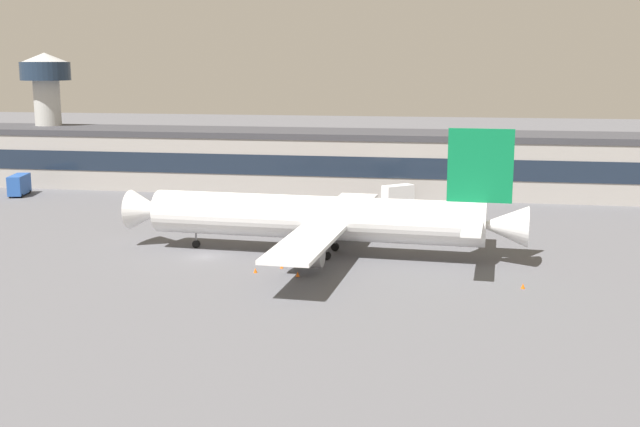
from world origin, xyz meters
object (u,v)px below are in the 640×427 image
pushback_tractor (323,203)px  catering_truck (19,184)px  traffic_cone_0 (282,266)px  traffic_cone_1 (298,274)px  traffic_cone_2 (255,270)px  traffic_cone_3 (523,286)px  airliner (321,218)px  stair_truck (398,193)px  control_tower (47,101)px

pushback_tractor → catering_truck: 62.56m
traffic_cone_0 → catering_truck: bearing=144.1°
traffic_cone_1 → traffic_cone_2: bearing=172.1°
catering_truck → traffic_cone_0: 79.69m
traffic_cone_3 → airliner: bearing=154.9°
traffic_cone_2 → traffic_cone_3: (32.67, -1.35, 0.00)m
stair_truck → traffic_cone_3: stair_truck is taller
control_tower → airliner: bearing=-39.2°
catering_truck → traffic_cone_0: (64.51, -46.75, -2.01)m
traffic_cone_1 → traffic_cone_3: (27.06, -0.57, 0.00)m
catering_truck → traffic_cone_1: 84.08m
stair_truck → catering_truck: size_ratio=0.80×
pushback_tractor → stair_truck: bearing=31.6°
traffic_cone_0 → traffic_cone_2: (-2.77, -2.76, 0.02)m
catering_truck → traffic_cone_2: catering_truck is taller
pushback_tractor → catering_truck: catering_truck is taller
stair_truck → traffic_cone_2: bearing=-104.4°
airliner → catering_truck: bearing=150.5°
traffic_cone_0 → traffic_cone_3: traffic_cone_3 is taller
catering_truck → traffic_cone_3: 107.25m
catering_truck → traffic_cone_1: size_ratio=12.34×
pushback_tractor → traffic_cone_0: size_ratio=9.31×
traffic_cone_0 → traffic_cone_2: size_ratio=0.92×
airliner → pushback_tractor: bearing=99.6°
pushback_tractor → traffic_cone_0: bearing=-87.2°
airliner → traffic_cone_0: airliner is taller
traffic_cone_0 → control_tower: bearing=135.6°
stair_truck → traffic_cone_0: (-10.87, -50.56, -1.70)m
stair_truck → traffic_cone_2: 55.06m
catering_truck → pushback_tractor: bearing=-3.8°
control_tower → traffic_cone_0: 97.79m
traffic_cone_0 → traffic_cone_2: 3.91m
pushback_tractor → traffic_cone_3: 56.60m
stair_truck → traffic_cone_2: size_ratio=9.99×
airliner → traffic_cone_2: 13.59m
traffic_cone_1 → traffic_cone_3: traffic_cone_3 is taller
airliner → control_tower: size_ratio=1.97×
pushback_tractor → traffic_cone_3: (32.00, -46.69, -0.74)m
traffic_cone_0 → stair_truck: bearing=77.9°
airliner → catering_truck: size_ratio=7.36×
airliner → traffic_cone_3: (26.21, -12.27, -4.87)m
airliner → traffic_cone_3: airliner is taller
airliner → pushback_tractor: airliner is taller
traffic_cone_1 → traffic_cone_3: 27.06m
pushback_tractor → traffic_cone_1: size_ratio=8.53×
catering_truck → traffic_cone_3: size_ratio=12.27×
airliner → traffic_cone_3: bearing=-25.1°
stair_truck → catering_truck: (-75.38, -3.80, 0.31)m
airliner → pushback_tractor: (-5.79, 34.42, -4.13)m
catering_truck → traffic_cone_3: catering_truck is taller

